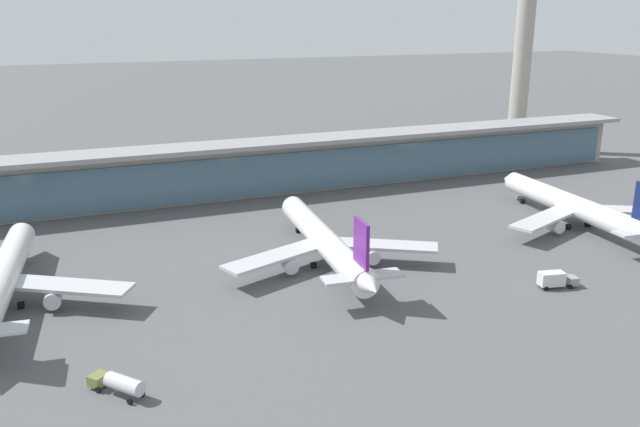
% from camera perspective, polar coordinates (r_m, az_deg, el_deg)
% --- Properties ---
extents(ground_plane, '(1200.00, 1200.00, 0.00)m').
position_cam_1_polar(ground_plane, '(133.13, 2.08, -4.39)').
color(ground_plane, '#515154').
extents(airliner_left_stand, '(44.04, 57.60, 15.33)m').
position_cam_1_polar(airliner_left_stand, '(124.88, -25.96, -5.29)').
color(airliner_left_stand, white).
rests_on(airliner_left_stand, ground).
extents(airliner_centre_stand, '(44.12, 57.61, 15.33)m').
position_cam_1_polar(airliner_centre_stand, '(131.41, 0.44, -2.42)').
color(airliner_centre_stand, white).
rests_on(airliner_centre_stand, ground).
extents(airliner_right_stand, '(44.20, 57.61, 15.33)m').
position_cam_1_polar(airliner_right_stand, '(165.91, 21.33, 0.54)').
color(airliner_right_stand, white).
rests_on(airliner_right_stand, ground).
extents(service_truck_mid_apron_olive, '(7.17, 8.09, 2.95)m').
position_cam_1_polar(service_truck_mid_apron_olive, '(93.49, -17.09, -13.90)').
color(service_truck_mid_apron_olive, olive).
rests_on(service_truck_mid_apron_olive, ground).
extents(service_truck_by_tail_grey, '(7.62, 3.77, 3.10)m').
position_cam_1_polar(service_truck_by_tail_grey, '(128.75, 19.76, -5.39)').
color(service_truck_by_tail_grey, gray).
rests_on(service_truck_by_tail_grey, ground).
extents(terminal_building, '(244.97, 12.80, 15.20)m').
position_cam_1_polar(terminal_building, '(182.69, -5.38, 4.08)').
color(terminal_building, '#9E998E').
rests_on(terminal_building, ground).
extents(control_tower, '(12.00, 12.00, 77.88)m').
position_cam_1_polar(control_tower, '(249.27, 17.35, 14.86)').
color(control_tower, '#9E998E').
rests_on(control_tower, ground).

